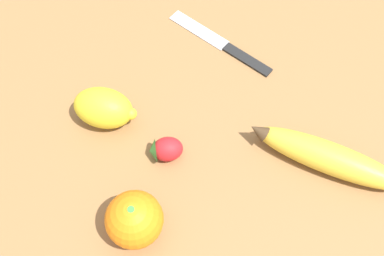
{
  "coord_description": "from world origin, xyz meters",
  "views": [
    {
      "loc": [
        0.18,
        -0.26,
        0.54
      ],
      "look_at": [
        -0.05,
        -0.06,
        0.03
      ],
      "focal_mm": 42.0,
      "sensor_mm": 36.0,
      "label": 1
    }
  ],
  "objects": [
    {
      "name": "orange",
      "position": [
        0.01,
        -0.2,
        0.03
      ],
      "size": [
        0.07,
        0.07,
        0.07
      ],
      "color": "orange",
      "rests_on": "ground_plane"
    },
    {
      "name": "banana",
      "position": [
        0.1,
        0.04,
        0.02
      ],
      "size": [
        0.2,
        0.12,
        0.04
      ],
      "rotation": [
        0.0,
        0.0,
        3.59
      ],
      "color": "gold",
      "rests_on": "ground_plane"
    },
    {
      "name": "strawberry",
      "position": [
        -0.05,
        -0.11,
        0.02
      ],
      "size": [
        0.05,
        0.05,
        0.03
      ],
      "rotation": [
        0.0,
        0.0,
        4.13
      ],
      "color": "red",
      "rests_on": "ground_plane"
    },
    {
      "name": "ground_plane",
      "position": [
        0.0,
        0.0,
        0.0
      ],
      "size": [
        3.0,
        3.0,
        0.0
      ],
      "primitive_type": "plane",
      "color": "olive"
    },
    {
      "name": "lemon",
      "position": [
        -0.15,
        -0.14,
        0.03
      ],
      "size": [
        0.1,
        0.09,
        0.06
      ],
      "rotation": [
        0.0,
        0.0,
        0.63
      ],
      "color": "yellow",
      "rests_on": "ground_plane"
    },
    {
      "name": "paring_knife",
      "position": [
        -0.14,
        0.08,
        0.0
      ],
      "size": [
        0.19,
        0.05,
        0.01
      ],
      "rotation": [
        0.0,
        0.0,
        1.75
      ],
      "color": "silver",
      "rests_on": "ground_plane"
    }
  ]
}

